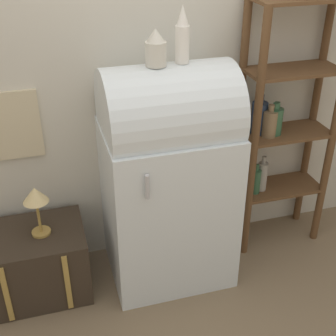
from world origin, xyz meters
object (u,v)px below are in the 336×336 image
(suitcase_trunk, at_px, (36,262))
(vase_left, at_px, (156,49))
(desk_lamp, at_px, (36,199))
(refrigerator, at_px, (168,175))
(vase_center, at_px, (182,36))

(suitcase_trunk, bearing_deg, vase_left, -2.70)
(desk_lamp, bearing_deg, suitcase_trunk, 171.23)
(refrigerator, relative_size, desk_lamp, 4.41)
(refrigerator, height_order, suitcase_trunk, refrigerator)
(refrigerator, relative_size, suitcase_trunk, 2.27)
(suitcase_trunk, xyz_separation_m, desk_lamp, (0.06, -0.01, 0.46))
(vase_center, bearing_deg, refrigerator, -177.72)
(suitcase_trunk, relative_size, vase_center, 2.07)
(suitcase_trunk, relative_size, vase_left, 3.21)
(suitcase_trunk, distance_m, desk_lamp, 0.46)
(vase_center, xyz_separation_m, desk_lamp, (-0.84, 0.02, -0.84))
(vase_left, distance_m, desk_lamp, 1.06)
(vase_left, bearing_deg, refrigerator, 4.72)
(suitcase_trunk, height_order, vase_center, vase_center)
(refrigerator, distance_m, vase_center, 0.81)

